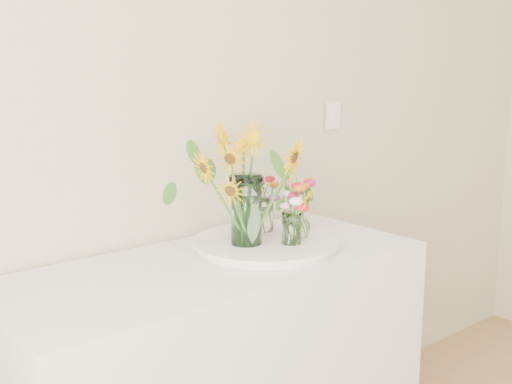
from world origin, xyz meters
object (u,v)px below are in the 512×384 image
tray (266,245)px  small_vase_a (292,229)px  mason_jar (246,210)px  small_vase_b (298,220)px  small_vase_c (263,215)px

tray → small_vase_a: (0.04, -0.09, 0.07)m
mason_jar → small_vase_b: (0.20, -0.04, -0.06)m
small_vase_a → small_vase_c: size_ratio=0.89×
tray → small_vase_a: bearing=-68.9°
tray → small_vase_b: bearing=-16.1°
small_vase_a → small_vase_c: bearing=79.0°
small_vase_a → small_vase_b: size_ratio=0.89×
small_vase_c → mason_jar: bearing=-148.8°
tray → mason_jar: mason_jar is taller
mason_jar → small_vase_a: size_ratio=2.15×
tray → small_vase_b: small_vase_b is taller
mason_jar → small_vase_c: size_ratio=1.91×
tray → small_vase_a: small_vase_a is taller
small_vase_a → small_vase_b: 0.10m
tray → small_vase_a: size_ratio=4.27×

